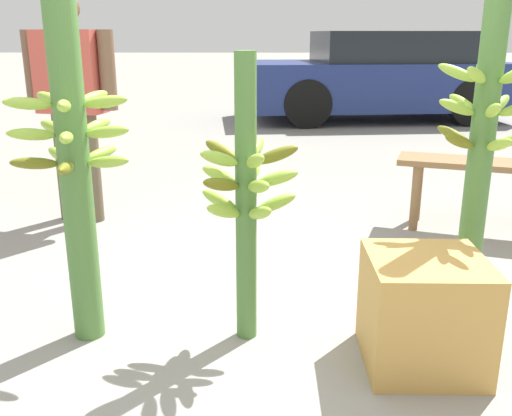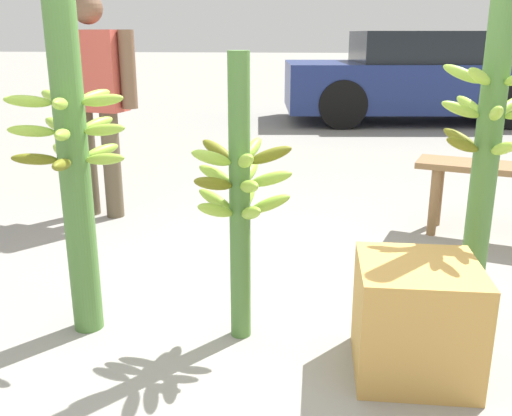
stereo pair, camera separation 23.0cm
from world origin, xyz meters
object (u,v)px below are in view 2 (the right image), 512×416
object	(u,v)px
banana_stalk_right	(487,147)
vendor_person	(94,90)
banana_stalk_left	(74,168)
parked_car	(418,78)
produce_crate	(415,318)
banana_stalk_center	(240,193)

from	to	relation	value
banana_stalk_right	vendor_person	xyz separation A→B (m)	(-2.33, 1.41, 0.09)
banana_stalk_left	parked_car	size ratio (longest dim) A/B	0.35
parked_car	banana_stalk_right	bearing A→B (deg)	167.38
produce_crate	banana_stalk_center	bearing A→B (deg)	163.95
banana_stalk_left	banana_stalk_right	distance (m)	1.80
banana_stalk_left	parked_car	distance (m)	7.33
banana_stalk_left	banana_stalk_right	xyz separation A→B (m)	(1.77, 0.26, 0.08)
vendor_person	banana_stalk_right	bearing A→B (deg)	161.17
banana_stalk_left	parked_car	bearing A→B (deg)	69.62
banana_stalk_left	banana_stalk_right	size ratio (longest dim) A/B	0.92
banana_stalk_center	banana_stalk_right	size ratio (longest dim) A/B	0.80
banana_stalk_center	produce_crate	distance (m)	0.88
parked_car	banana_stalk_center	bearing A→B (deg)	159.10
banana_stalk_right	banana_stalk_left	bearing A→B (deg)	-171.59
parked_car	produce_crate	xyz separation A→B (m)	(-1.11, -7.08, -0.43)
banana_stalk_center	parked_car	xyz separation A→B (m)	(1.84, 6.87, -0.00)
vendor_person	parked_car	bearing A→B (deg)	-108.45
banana_stalk_left	produce_crate	xyz separation A→B (m)	(1.44, -0.20, -0.53)
parked_car	produce_crate	distance (m)	7.18
banana_stalk_right	parked_car	world-z (taller)	banana_stalk_right
banana_stalk_right	vendor_person	size ratio (longest dim) A/B	0.99
banana_stalk_left	banana_stalk_right	world-z (taller)	banana_stalk_right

